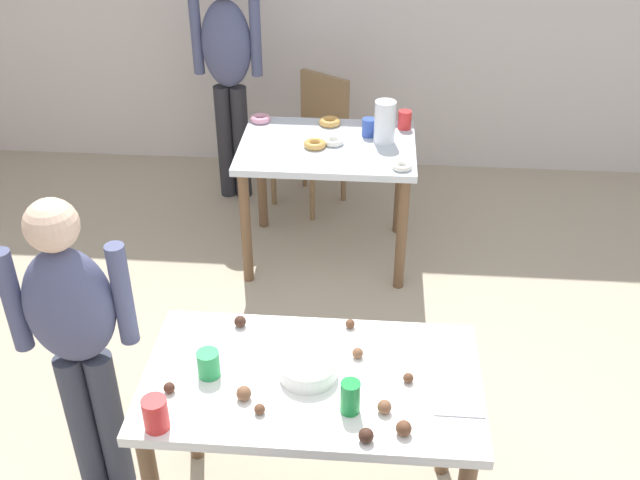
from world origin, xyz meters
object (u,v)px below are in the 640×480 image
object	(u,v)px
dining_table_near	(312,400)
pitcher_far	(385,122)
person_girl_near	(76,334)
person_adult_far	(228,64)
mixing_bowl	(309,368)
soda_can	(350,397)
chair_far_table	(315,133)
dining_table_far	(327,162)

from	to	relation	value
dining_table_near	pitcher_far	distance (m)	2.00
person_girl_near	person_adult_far	xyz separation A→B (m)	(0.10, 2.54, 0.15)
mixing_bowl	soda_can	size ratio (longest dim) A/B	1.68
soda_can	pitcher_far	bearing A→B (deg)	87.29
chair_far_table	dining_table_far	bearing A→B (deg)	-79.58
person_girl_near	chair_far_table	bearing A→B (deg)	75.32
dining_table_far	person_adult_far	xyz separation A→B (m)	(-0.69, 0.72, 0.32)
chair_far_table	person_girl_near	size ratio (longest dim) A/B	0.64
dining_table_near	dining_table_far	distance (m)	1.92
dining_table_near	pitcher_far	xyz separation A→B (m)	(0.24, 1.97, 0.23)
person_adult_far	mixing_bowl	world-z (taller)	person_adult_far
chair_far_table	person_adult_far	bearing A→B (deg)	179.41
dining_table_near	person_girl_near	world-z (taller)	person_girl_near
dining_table_near	mixing_bowl	distance (m)	0.14
dining_table_far	mixing_bowl	distance (m)	1.92
dining_table_far	soda_can	xyz separation A→B (m)	(0.22, -2.07, 0.18)
dining_table_far	chair_far_table	bearing A→B (deg)	100.42
person_girl_near	pitcher_far	bearing A→B (deg)	59.23
chair_far_table	person_girl_near	world-z (taller)	person_girl_near
dining_table_far	soda_can	size ratio (longest dim) A/B	8.20
soda_can	pitcher_far	xyz separation A→B (m)	(0.10, 2.12, 0.06)
dining_table_near	soda_can	world-z (taller)	soda_can
person_girl_near	dining_table_far	bearing A→B (deg)	66.40
dining_table_near	soda_can	distance (m)	0.27
person_adult_far	mixing_bowl	xyz separation A→B (m)	(0.76, -2.63, -0.17)
dining_table_near	chair_far_table	world-z (taller)	chair_far_table
person_girl_near	soda_can	world-z (taller)	person_girl_near
person_girl_near	mixing_bowl	size ratio (longest dim) A/B	6.63
dining_table_near	person_adult_far	size ratio (longest dim) A/B	0.75
mixing_bowl	chair_far_table	bearing A→B (deg)	94.34
soda_can	person_adult_far	bearing A→B (deg)	108.17
chair_far_table	pitcher_far	xyz separation A→B (m)	(0.45, -0.66, 0.38)
mixing_bowl	pitcher_far	xyz separation A→B (m)	(0.25, 1.96, 0.09)
soda_can	chair_far_table	bearing A→B (deg)	97.20
chair_far_table	person_adult_far	distance (m)	0.73
dining_table_far	pitcher_far	size ratio (longest dim) A/B	4.11
person_girl_near	pitcher_far	distance (m)	2.18
person_girl_near	person_adult_far	bearing A→B (deg)	87.75
dining_table_far	soda_can	bearing A→B (deg)	-83.93
dining_table_far	person_adult_far	world-z (taller)	person_adult_far
person_girl_near	mixing_bowl	xyz separation A→B (m)	(0.86, -0.09, -0.02)
mixing_bowl	dining_table_near	bearing A→B (deg)	-33.18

